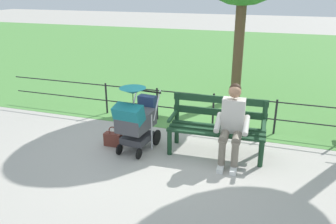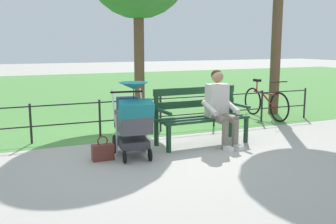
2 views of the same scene
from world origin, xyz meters
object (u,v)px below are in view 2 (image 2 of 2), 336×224
Objects in this scene: stroller at (133,119)px; handbag at (103,152)px; person_on_bench at (220,105)px; bicycle at (265,102)px; park_bench at (200,113)px.

handbag is at bearing -2.36° from stroller.
person_on_bench is at bearing -176.62° from handbag.
bicycle is (-4.28, -1.80, 0.24)m from handbag.
handbag is (1.80, 0.35, -0.40)m from park_bench.
person_on_bench is 1.11× the size of stroller.
stroller is (1.33, 0.36, 0.07)m from park_bench.
park_bench is 0.98× the size of bicycle.
bicycle is at bearing -142.79° from person_on_bench.
person_on_bench reaches higher than handbag.
handbag is (2.07, 0.12, -0.55)m from person_on_bench.
stroller is at bearing 5.05° from person_on_bench.
bicycle is at bearing -154.47° from stroller.
park_bench is 1.27× the size of person_on_bench.
park_bench is 1.38m from stroller.
stroller is 0.66m from handbag.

